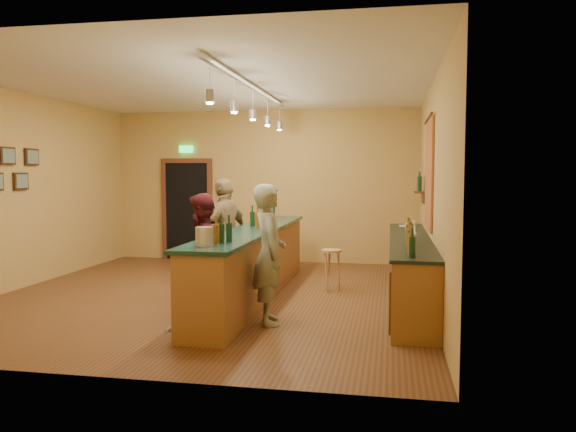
% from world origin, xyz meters
% --- Properties ---
extents(floor, '(7.00, 7.00, 0.00)m').
position_xyz_m(floor, '(0.00, 0.00, 0.00)').
color(floor, '#503017').
rests_on(floor, ground).
extents(ceiling, '(6.50, 7.00, 0.02)m').
position_xyz_m(ceiling, '(0.00, 0.00, 3.20)').
color(ceiling, silver).
rests_on(ceiling, wall_back).
extents(wall_back, '(6.50, 0.02, 3.20)m').
position_xyz_m(wall_back, '(0.00, 3.50, 1.60)').
color(wall_back, '#B99D45').
rests_on(wall_back, floor).
extents(wall_front, '(6.50, 0.02, 3.20)m').
position_xyz_m(wall_front, '(0.00, -3.50, 1.60)').
color(wall_front, '#B99D45').
rests_on(wall_front, floor).
extents(wall_left, '(0.02, 7.00, 3.20)m').
position_xyz_m(wall_left, '(-3.25, 0.00, 1.60)').
color(wall_left, '#B99D45').
rests_on(wall_left, floor).
extents(wall_right, '(0.02, 7.00, 3.20)m').
position_xyz_m(wall_right, '(3.25, 0.00, 1.60)').
color(wall_right, '#B99D45').
rests_on(wall_right, floor).
extents(doorway, '(1.15, 0.09, 2.48)m').
position_xyz_m(doorway, '(-1.70, 3.47, 1.13)').
color(doorway, black).
rests_on(doorway, wall_back).
extents(tapestry, '(0.03, 1.40, 1.60)m').
position_xyz_m(tapestry, '(3.23, 0.40, 1.85)').
color(tapestry, '#9F341F').
rests_on(tapestry, wall_right).
extents(bottle_shelf, '(0.17, 0.55, 0.54)m').
position_xyz_m(bottle_shelf, '(3.17, 1.90, 1.67)').
color(bottle_shelf, '#4D2617').
rests_on(bottle_shelf, wall_right).
extents(back_counter, '(0.60, 4.55, 1.27)m').
position_xyz_m(back_counter, '(2.97, 0.18, 0.49)').
color(back_counter, olive).
rests_on(back_counter, floor).
extents(tasting_bar, '(0.73, 5.10, 1.38)m').
position_xyz_m(tasting_bar, '(0.65, -0.00, 0.61)').
color(tasting_bar, olive).
rests_on(tasting_bar, floor).
extents(pendant_track, '(0.11, 4.60, 0.50)m').
position_xyz_m(pendant_track, '(0.65, -0.00, 2.98)').
color(pendant_track, silver).
rests_on(pendant_track, ceiling).
extents(bartender, '(0.59, 0.74, 1.75)m').
position_xyz_m(bartender, '(1.20, -1.40, 0.87)').
color(bartender, gray).
rests_on(bartender, floor).
extents(customer_a, '(0.73, 0.87, 1.60)m').
position_xyz_m(customer_a, '(0.10, -0.79, 0.80)').
color(customer_a, '#59191E').
rests_on(customer_a, floor).
extents(customer_b, '(0.78, 1.14, 1.80)m').
position_xyz_m(customer_b, '(0.10, 0.36, 0.90)').
color(customer_b, '#997A51').
rests_on(customer_b, floor).
extents(bar_stool, '(0.32, 0.32, 0.67)m').
position_xyz_m(bar_stool, '(1.75, 0.67, 0.52)').
color(bar_stool, '#A37C49').
rests_on(bar_stool, floor).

